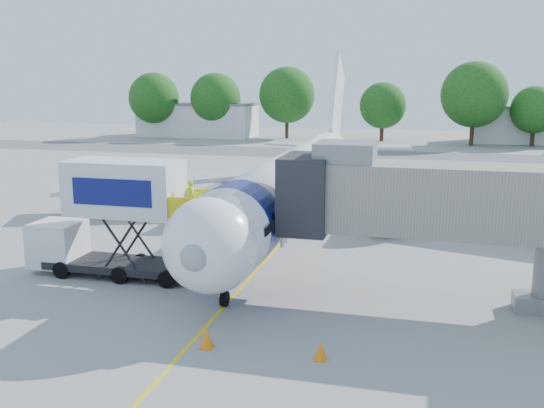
% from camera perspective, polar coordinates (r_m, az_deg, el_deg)
% --- Properties ---
extents(ground, '(160.00, 160.00, 0.00)m').
position_cam_1_polar(ground, '(33.94, 0.69, -3.90)').
color(ground, gray).
rests_on(ground, ground).
extents(guidance_line, '(0.15, 70.00, 0.01)m').
position_cam_1_polar(guidance_line, '(33.94, 0.69, -3.89)').
color(guidance_line, yellow).
rests_on(guidance_line, ground).
extents(taxiway_strip, '(120.00, 10.00, 0.01)m').
position_cam_1_polar(taxiway_strip, '(74.73, 8.34, 4.61)').
color(taxiway_strip, '#59595B').
rests_on(taxiway_strip, ground).
extents(aircraft, '(34.17, 37.73, 11.35)m').
position_cam_1_polar(aircraft, '(37.22, 2.20, 2.14)').
color(aircraft, white).
rests_on(aircraft, ground).
extents(jet_bridge, '(13.90, 3.20, 6.60)m').
position_cam_1_polar(jet_bridge, '(25.23, 14.73, 0.35)').
color(jet_bridge, gray).
rests_on(jet_bridge, ground).
extents(catering_hiloader, '(8.50, 2.44, 5.50)m').
position_cam_1_polar(catering_hiloader, '(29.14, -14.72, -1.33)').
color(catering_hiloader, black).
rests_on(catering_hiloader, ground).
extents(ground_tug, '(3.89, 3.00, 1.39)m').
position_cam_1_polar(ground_tug, '(19.25, -10.16, -14.45)').
color(ground_tug, silver).
rests_on(ground_tug, ground).
extents(safety_cone_a, '(0.43, 0.43, 0.68)m').
position_cam_1_polar(safety_cone_a, '(20.68, 4.59, -13.59)').
color(safety_cone_a, orange).
rests_on(safety_cone_a, ground).
extents(safety_cone_b, '(0.49, 0.49, 0.78)m').
position_cam_1_polar(safety_cone_b, '(21.56, -6.18, -12.40)').
color(safety_cone_b, orange).
rests_on(safety_cone_b, ground).
extents(outbuilding_left, '(18.40, 8.40, 5.30)m').
position_cam_1_polar(outbuilding_left, '(98.68, -6.98, 7.91)').
color(outbuilding_left, silver).
rests_on(outbuilding_left, ground).
extents(outbuilding_right, '(16.40, 7.40, 5.30)m').
position_cam_1_polar(outbuilding_right, '(95.07, 23.13, 6.92)').
color(outbuilding_right, silver).
rests_on(outbuilding_right, ground).
extents(tree_a, '(7.85, 7.85, 10.01)m').
position_cam_1_polar(tree_a, '(97.65, -11.04, 9.75)').
color(tree_a, '#382314').
rests_on(tree_a, ground).
extents(tree_b, '(7.82, 7.82, 9.97)m').
position_cam_1_polar(tree_b, '(95.42, -5.34, 9.86)').
color(tree_b, '#382314').
rests_on(tree_b, ground).
extents(tree_c, '(8.54, 8.54, 10.88)m').
position_cam_1_polar(tree_c, '(93.94, 1.42, 10.22)').
color(tree_c, '#382314').
rests_on(tree_c, ground).
extents(tree_d, '(6.74, 6.74, 8.59)m').
position_cam_1_polar(tree_d, '(90.96, 10.38, 9.10)').
color(tree_d, '#382314').
rests_on(tree_d, ground).
extents(tree_e, '(8.97, 8.97, 11.43)m').
position_cam_1_polar(tree_e, '(88.21, 18.50, 9.74)').
color(tree_e, '#382314').
rests_on(tree_e, ground).
extents(tree_f, '(6.39, 6.39, 8.14)m').
position_cam_1_polar(tree_f, '(90.26, 23.49, 8.13)').
color(tree_f, '#382314').
rests_on(tree_f, ground).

